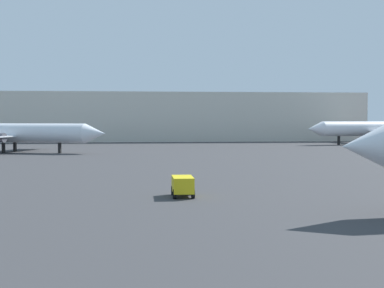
# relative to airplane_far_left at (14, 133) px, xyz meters

# --- Properties ---
(airplane_far_left) EXTENTS (28.20, 21.71, 8.82)m
(airplane_far_left) POSITION_rel_airplane_far_left_xyz_m (0.00, 0.00, 0.00)
(airplane_far_left) COLOR silver
(airplane_far_left) RESTS_ON ground_plane
(airplane_far_right) EXTENTS (26.96, 20.51, 9.54)m
(airplane_far_right) POSITION_rel_airplane_far_left_xyz_m (64.22, 19.83, 0.21)
(airplane_far_right) COLOR white
(airplane_far_right) RESTS_ON ground_plane
(baggage_cart) EXTENTS (1.38, 2.41, 1.30)m
(baggage_cart) POSITION_rel_airplane_far_left_xyz_m (21.75, -47.66, -2.18)
(baggage_cart) COLOR gold
(baggage_cart) RESTS_ON ground_plane
(terminal_building) EXTENTS (93.91, 25.11, 11.06)m
(terminal_building) POSITION_rel_airplane_far_left_xyz_m (23.29, 46.48, 2.59)
(terminal_building) COLOR beige
(terminal_building) RESTS_ON ground_plane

